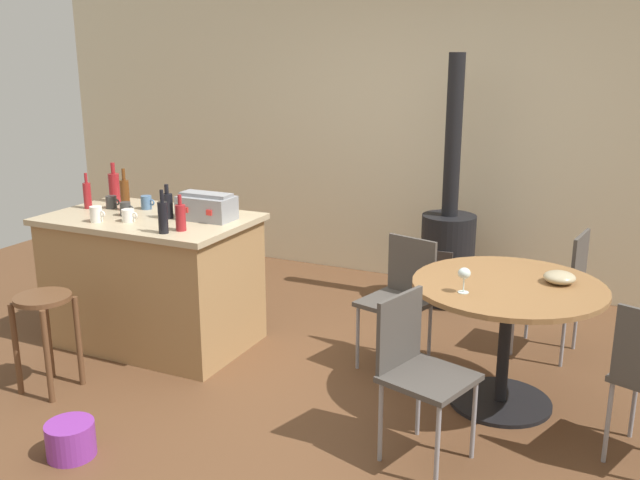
# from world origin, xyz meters

# --- Properties ---
(ground_plane) EXTENTS (8.80, 8.80, 0.00)m
(ground_plane) POSITION_xyz_m (0.00, 0.00, 0.00)
(ground_plane) COLOR brown
(back_wall) EXTENTS (8.00, 0.10, 2.70)m
(back_wall) POSITION_xyz_m (0.00, 2.44, 1.35)
(back_wall) COLOR beige
(back_wall) RESTS_ON ground_plane
(kitchen_island) EXTENTS (1.43, 0.88, 0.93)m
(kitchen_island) POSITION_xyz_m (-1.38, 0.20, 0.47)
(kitchen_island) COLOR #A37A4C
(kitchen_island) RESTS_ON ground_plane
(wooden_stool) EXTENTS (0.34, 0.34, 0.62)m
(wooden_stool) POSITION_xyz_m (-1.50, -0.68, 0.46)
(wooden_stool) COLOR brown
(wooden_stool) RESTS_ON ground_plane
(dining_table) EXTENTS (1.10, 1.10, 0.76)m
(dining_table) POSITION_xyz_m (1.07, 0.32, 0.58)
(dining_table) COLOR black
(dining_table) RESTS_ON ground_plane
(folding_chair_far) EXTENTS (0.45, 0.45, 0.88)m
(folding_chair_far) POSITION_xyz_m (1.26, 1.19, 0.53)
(folding_chair_far) COLOR #47423D
(folding_chair_far) RESTS_ON ground_plane
(folding_chair_left) EXTENTS (0.49, 0.49, 0.85)m
(folding_chair_left) POSITION_xyz_m (0.34, 0.59, 0.50)
(folding_chair_left) COLOR #47423D
(folding_chair_left) RESTS_ON ground_plane
(folding_chair_right) EXTENTS (0.50, 0.50, 0.86)m
(folding_chair_right) POSITION_xyz_m (0.77, -0.42, 0.51)
(folding_chair_right) COLOR #47423D
(folding_chair_right) RESTS_ON ground_plane
(wood_stove) EXTENTS (0.44, 0.45, 2.03)m
(wood_stove) POSITION_xyz_m (0.31, 1.87, 0.51)
(wood_stove) COLOR black
(wood_stove) RESTS_ON ground_plane
(toolbox) EXTENTS (0.38, 0.23, 0.18)m
(toolbox) POSITION_xyz_m (-0.96, 0.30, 1.02)
(toolbox) COLOR gray
(toolbox) RESTS_ON kitchen_island
(bottle_0) EXTENTS (0.06, 0.06, 0.28)m
(bottle_0) POSITION_xyz_m (-1.00, -0.13, 1.04)
(bottle_0) COLOR black
(bottle_0) RESTS_ON kitchen_island
(bottle_1) EXTENTS (0.06, 0.06, 0.26)m
(bottle_1) POSITION_xyz_m (-1.94, 0.22, 1.03)
(bottle_1) COLOR maroon
(bottle_1) RESTS_ON kitchen_island
(bottle_2) EXTENTS (0.06, 0.06, 0.30)m
(bottle_2) POSITION_xyz_m (-1.65, 0.28, 1.05)
(bottle_2) COLOR #603314
(bottle_2) RESTS_ON kitchen_island
(bottle_3) EXTENTS (0.07, 0.07, 0.23)m
(bottle_3) POSITION_xyz_m (-0.94, -0.03, 1.02)
(bottle_3) COLOR maroon
(bottle_3) RESTS_ON kitchen_island
(bottle_4) EXTENTS (0.07, 0.07, 0.24)m
(bottle_4) POSITION_xyz_m (-1.22, 0.21, 1.02)
(bottle_4) COLOR black
(bottle_4) RESTS_ON kitchen_island
(bottle_5) EXTENTS (0.08, 0.08, 0.30)m
(bottle_5) POSITION_xyz_m (-1.92, 0.48, 1.05)
(bottle_5) COLOR maroon
(bottle_5) RESTS_ON kitchen_island
(cup_0) EXTENTS (0.12, 0.08, 0.08)m
(cup_0) POSITION_xyz_m (-1.40, 0.02, 0.97)
(cup_0) COLOR white
(cup_0) RESTS_ON kitchen_island
(cup_1) EXTENTS (0.11, 0.08, 0.10)m
(cup_1) POSITION_xyz_m (-1.54, 0.38, 0.98)
(cup_1) COLOR #4C7099
(cup_1) RESTS_ON kitchen_island
(cup_2) EXTENTS (0.11, 0.08, 0.09)m
(cup_2) POSITION_xyz_m (-1.78, 0.29, 0.98)
(cup_2) COLOR #383838
(cup_2) RESTS_ON kitchen_island
(cup_3) EXTENTS (0.12, 0.08, 0.11)m
(cup_3) POSITION_xyz_m (-1.59, -0.08, 0.98)
(cup_3) COLOR white
(cup_3) RESTS_ON kitchen_island
(cup_4) EXTENTS (0.11, 0.07, 0.10)m
(cup_4) POSITION_xyz_m (-1.53, 0.15, 0.98)
(cup_4) COLOR #383838
(cup_4) RESTS_ON kitchen_island
(wine_glass) EXTENTS (0.07, 0.07, 0.14)m
(wine_glass) POSITION_xyz_m (0.87, 0.06, 0.86)
(wine_glass) COLOR silver
(wine_glass) RESTS_ON dining_table
(serving_bowl) EXTENTS (0.18, 0.18, 0.07)m
(serving_bowl) POSITION_xyz_m (1.33, 0.45, 0.79)
(serving_bowl) COLOR tan
(serving_bowl) RESTS_ON dining_table
(plastic_bucket) EXTENTS (0.25, 0.25, 0.19)m
(plastic_bucket) POSITION_xyz_m (-0.84, -1.19, 0.09)
(plastic_bucket) COLOR purple
(plastic_bucket) RESTS_ON ground_plane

